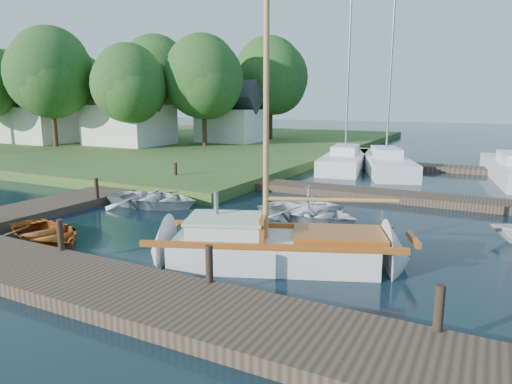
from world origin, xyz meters
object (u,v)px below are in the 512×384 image
at_px(mooring_post_4, 97,188).
at_px(house_a, 129,114).
at_px(dinghy, 44,230).
at_px(tender_b, 311,201).
at_px(house_b, 42,116).
at_px(tree_2, 129,84).
at_px(mooring_post_2, 209,264).
at_px(mooring_post_5, 176,171).
at_px(tender_a, 153,197).
at_px(tree_7, 271,76).
at_px(tree_3, 204,78).
at_px(mooring_post_3, 439,308).
at_px(tree_6, 1,84).
at_px(tender_c, 308,211).
at_px(tree_4, 156,75).
at_px(marina_boat_0, 345,159).
at_px(sailboat, 280,251).
at_px(mooring_post_1, 60,235).
at_px(tree_5, 79,86).
at_px(tree_1, 51,73).
at_px(house_c, 230,118).
at_px(marina_boat_1, 386,162).

height_order(mooring_post_4, house_a, house_a).
distance_m(dinghy, tender_b, 8.59).
xyz_separation_m(house_b, tree_2, (10.00, 0.05, 2.48)).
relative_size(mooring_post_2, mooring_post_4, 1.00).
bearing_deg(tree_2, tender_b, -31.98).
relative_size(mooring_post_5, dinghy, 0.24).
height_order(mooring_post_2, tender_a, mooring_post_2).
bearing_deg(tree_7, tender_b, -61.35).
distance_m(tree_2, tree_3, 5.68).
height_order(mooring_post_3, tree_6, tree_6).
height_order(house_a, tree_3, tree_3).
relative_size(tender_c, tree_6, 0.43).
bearing_deg(tree_4, marina_boat_0, -20.83).
relative_size(mooring_post_2, sailboat, 0.08).
bearing_deg(mooring_post_1, house_b, 142.77).
xyz_separation_m(tree_5, tree_6, (-6.00, -4.00, 0.22)).
height_order(tree_1, tree_4, tree_4).
bearing_deg(house_c, mooring_post_5, -67.62).
height_order(marina_boat_0, marina_boat_1, marina_boat_0).
bearing_deg(tree_7, house_c, -116.31).
height_order(house_a, tree_5, tree_5).
height_order(mooring_post_4, marina_boat_0, marina_boat_0).
xyz_separation_m(tree_3, tree_4, (-8.00, 4.00, 0.56)).
bearing_deg(tender_c, tree_6, 80.11).
height_order(mooring_post_4, marina_boat_1, marina_boat_1).
relative_size(mooring_post_3, tree_2, 0.10).
bearing_deg(mooring_post_1, tree_1, 140.92).
relative_size(marina_boat_0, tree_4, 1.19).
bearing_deg(tender_c, house_c, 47.97).
xyz_separation_m(dinghy, marina_boat_0, (3.58, 18.21, 0.23)).
bearing_deg(tender_a, mooring_post_4, 109.57).
xyz_separation_m(mooring_post_4, tender_a, (2.00, 0.95, -0.31)).
relative_size(sailboat, house_b, 1.70).
bearing_deg(mooring_post_1, tree_6, 147.47).
bearing_deg(dinghy, tree_2, 53.32).
relative_size(tree_4, tree_6, 1.14).
xyz_separation_m(mooring_post_3, tender_a, (-11.00, 5.95, -0.31)).
bearing_deg(tree_1, tree_7, 49.40).
height_order(house_c, tree_2, tree_2).
bearing_deg(house_a, mooring_post_5, -40.24).
xyz_separation_m(tender_b, house_a, (-21.06, 13.85, 2.35)).
bearing_deg(tree_6, sailboat, -26.12).
xyz_separation_m(mooring_post_2, house_b, (-29.50, 19.00, 2.07)).
xyz_separation_m(mooring_post_2, mooring_post_4, (-8.50, 5.00, 0.00)).
height_order(mooring_post_2, tree_1, tree_1).
distance_m(sailboat, dinghy, 7.08).
bearing_deg(house_a, dinghy, -52.98).
distance_m(mooring_post_2, tree_5, 40.52).
relative_size(sailboat, marina_boat_1, 1.03).
relative_size(marina_boat_1, tree_7, 1.02).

